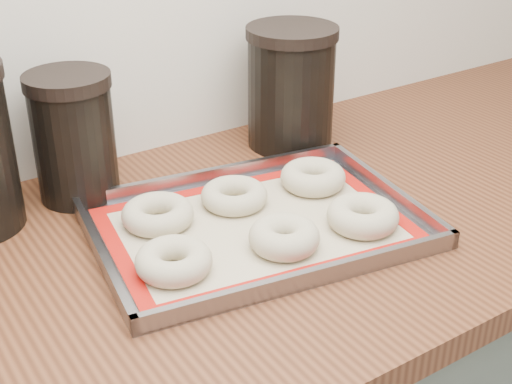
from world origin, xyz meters
TOP-DOWN VIEW (x-y plane):
  - countertop at (0.00, 1.68)m, footprint 3.06×0.68m
  - baking_tray at (-0.01, 1.66)m, footprint 0.51×0.40m
  - baking_mat at (-0.01, 1.66)m, footprint 0.46×0.35m
  - bagel_front_left at (-0.16, 1.62)m, footprint 0.11×0.11m
  - bagel_front_mid at (-0.01, 1.59)m, footprint 0.13×0.13m
  - bagel_front_right at (0.11, 1.58)m, footprint 0.11×0.11m
  - bagel_back_left at (-0.13, 1.74)m, footprint 0.10×0.10m
  - bagel_back_mid at (-0.00, 1.73)m, footprint 0.12×0.12m
  - bagel_back_right at (0.13, 1.71)m, footprint 0.12×0.12m
  - canister_mid at (-0.18, 1.90)m, footprint 0.13×0.13m
  - canister_right at (0.21, 1.88)m, footprint 0.16×0.16m

SIDE VIEW (x-z plane):
  - countertop at x=0.00m, z-range 0.86..0.90m
  - baking_mat at x=-0.01m, z-range 0.90..0.91m
  - baking_tray at x=-0.01m, z-range 0.89..0.92m
  - bagel_back_mid at x=0.00m, z-range 0.90..0.94m
  - bagel_back_left at x=-0.13m, z-range 0.90..0.94m
  - bagel_front_left at x=-0.16m, z-range 0.90..0.94m
  - bagel_back_right at x=0.13m, z-range 0.90..0.94m
  - bagel_front_right at x=0.11m, z-range 0.90..0.94m
  - bagel_front_mid at x=-0.01m, z-range 0.90..0.94m
  - canister_mid at x=-0.18m, z-range 0.90..1.10m
  - canister_right at x=0.21m, z-range 0.90..1.11m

